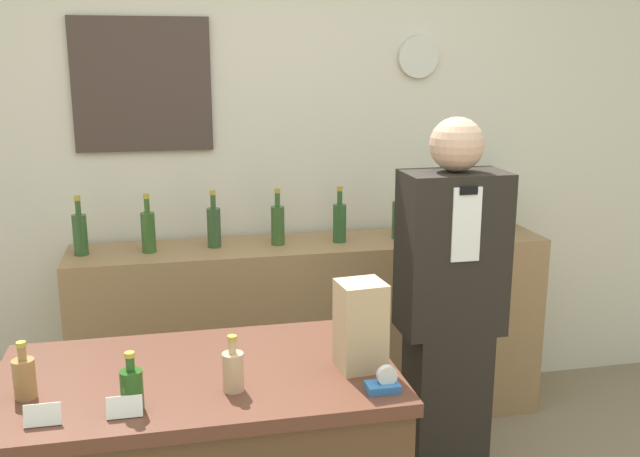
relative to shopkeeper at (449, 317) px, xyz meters
The scene contains 18 objects.
back_wall 1.31m from the shopkeeper, 120.16° to the left, with size 5.20×0.09×2.70m.
back_shelf 0.91m from the shopkeeper, 118.12° to the left, with size 2.30×0.41×0.93m.
shopkeeper is the anchor object (origin of this frame).
potted_plant 0.99m from the shopkeeper, 54.67° to the left, with size 0.23×0.23×0.32m.
paper_bag 0.87m from the shopkeeper, 130.71° to the right, with size 0.14×0.14×0.26m.
tape_dispenser 0.96m from the shopkeeper, 123.29° to the right, with size 0.09×0.06×0.07m.
price_card_left 1.62m from the shopkeeper, 150.57° to the right, with size 0.09×0.02×0.06m.
price_card_right 1.45m from the shopkeeper, 146.72° to the right, with size 0.09×0.02×0.06m.
counter_bottle_0 1.61m from the shopkeeper, 157.00° to the right, with size 0.06×0.06×0.16m.
counter_bottle_1 1.42m from the shopkeeper, 147.53° to the right, with size 0.06×0.06×0.16m.
counter_bottle_2 1.17m from the shopkeeper, 142.81° to the right, with size 0.06×0.06×0.16m.
shelf_bottle_0 1.67m from the shopkeeper, 152.83° to the left, with size 0.06×0.06×0.27m.
shelf_bottle_1 1.41m from the shopkeeper, 147.82° to the left, with size 0.06×0.06×0.27m.
shelf_bottle_2 1.19m from the shopkeeper, 138.66° to the left, with size 0.06×0.06×0.27m.
shelf_bottle_3 0.97m from the shopkeeper, 127.44° to the left, with size 0.06×0.06×0.27m.
shelf_bottle_4 0.82m from the shopkeeper, 110.34° to the left, with size 0.06×0.06×0.27m.
shelf_bottle_5 0.78m from the shopkeeper, 87.92° to the left, with size 0.06×0.06×0.27m.
shelf_bottle_6 0.86m from the shopkeeper, 66.80° to the left, with size 0.06×0.06×0.27m.
Camera 1 is at (-0.49, -1.53, 1.80)m, focal length 40.00 mm.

